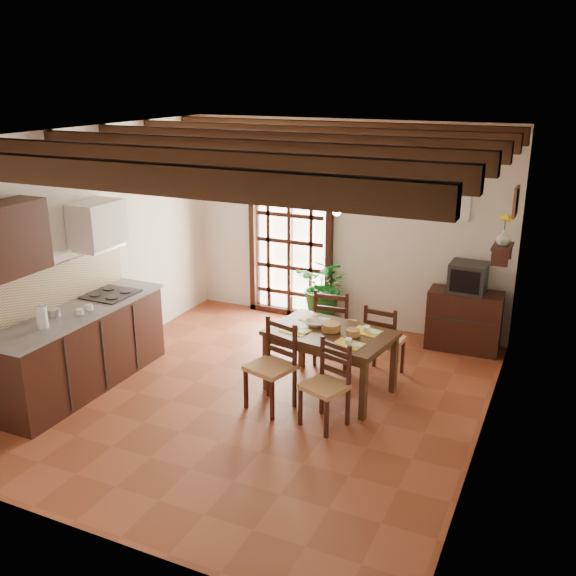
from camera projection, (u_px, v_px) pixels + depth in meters
The scene contains 25 objects.
ground_plane at pixel (264, 397), 6.98m from camera, with size 5.00×5.00×0.00m, color brown.
room_shell at pixel (262, 235), 6.40m from camera, with size 4.52×5.02×2.81m.
ceiling_beams at pixel (261, 146), 6.12m from camera, with size 4.50×4.34×0.20m.
french_door at pixel (290, 236), 9.03m from camera, with size 1.26×0.11×2.32m.
kitchen_counter at pixel (81, 348), 7.08m from camera, with size 0.64×2.25×1.38m.
upper_cabinet at pixel (6, 240), 6.09m from camera, with size 0.35×0.80×0.70m, color black.
range_hood at pixel (97, 225), 7.19m from camera, with size 0.38×0.60×0.54m.
counter_items at pixel (83, 304), 7.00m from camera, with size 0.50×1.43×0.25m.
dining_table at pixel (331, 339), 6.94m from camera, with size 1.42×1.03×0.71m.
chair_near_left at pixel (271, 382), 6.69m from camera, with size 0.53×0.52×0.93m.
chair_near_right at pixel (325, 400), 6.35m from camera, with size 0.50×0.49×0.86m.
chair_far_left at pixel (334, 339), 7.74m from camera, with size 0.47×0.45×0.96m.
chair_far_right at pixel (383, 353), 7.40m from camera, with size 0.44×0.43×0.89m.
table_setting at pixel (331, 333), 6.92m from camera, with size 0.95×0.63×0.09m.
table_bowl at pixel (315, 323), 7.06m from camera, with size 0.22×0.22×0.05m, color white.
sideboard at pixel (464, 321), 8.10m from camera, with size 0.90×0.41×0.77m, color black.
crt_tv at pixel (468, 278), 7.91m from camera, with size 0.44×0.41×0.37m.
fuse_box at pixel (460, 209), 7.97m from camera, with size 0.25×0.03×0.32m, color white.
plant_pot at pixel (324, 320), 8.89m from camera, with size 0.36×0.36×0.22m, color maroon.
potted_plant at pixel (325, 288), 8.74m from camera, with size 1.97×1.69×2.19m, color #144C19.
wall_shelf at pixel (502, 250), 7.03m from camera, with size 0.20×0.42×0.20m.
shelf_vase at pixel (504, 238), 6.99m from camera, with size 0.15×0.15×0.15m, color #B2BFB2.
shelf_flowers at pixel (506, 219), 6.92m from camera, with size 0.14×0.14×0.36m.
framed_picture at pixel (516, 202), 6.83m from camera, with size 0.03×0.32×0.32m.
pendant_lamp at pixel (337, 204), 6.56m from camera, with size 0.36×0.36×0.84m.
Camera 1 is at (2.83, -5.57, 3.34)m, focal length 40.00 mm.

